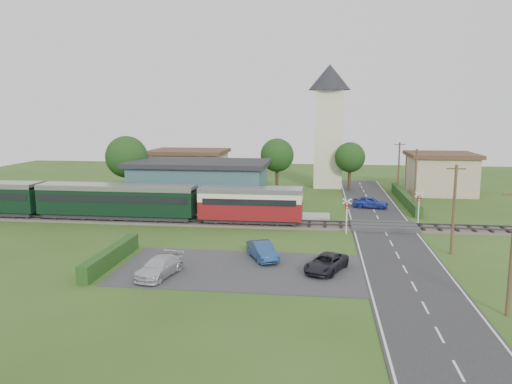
# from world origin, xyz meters

# --- Properties ---
(ground) EXTENTS (120.00, 120.00, 0.00)m
(ground) POSITION_xyz_m (0.00, 0.00, 0.00)
(ground) COLOR #2D4C19
(railway_track) EXTENTS (76.00, 3.20, 0.49)m
(railway_track) POSITION_xyz_m (0.00, 2.00, 0.11)
(railway_track) COLOR #4C443D
(railway_track) RESTS_ON ground
(road) EXTENTS (6.00, 70.00, 0.05)m
(road) POSITION_xyz_m (10.00, 0.00, 0.03)
(road) COLOR #28282B
(road) RESTS_ON ground
(car_park) EXTENTS (17.00, 9.00, 0.08)m
(car_park) POSITION_xyz_m (-1.50, -12.00, 0.04)
(car_park) COLOR #333335
(car_park) RESTS_ON ground
(crossing_deck) EXTENTS (6.20, 3.40, 0.45)m
(crossing_deck) POSITION_xyz_m (10.00, 2.00, 0.23)
(crossing_deck) COLOR #333335
(crossing_deck) RESTS_ON ground
(platform) EXTENTS (30.00, 3.00, 0.45)m
(platform) POSITION_xyz_m (-10.00, 5.20, 0.23)
(platform) COLOR gray
(platform) RESTS_ON ground
(equipment_hut) EXTENTS (2.30, 2.30, 2.55)m
(equipment_hut) POSITION_xyz_m (-18.00, 5.20, 1.75)
(equipment_hut) COLOR beige
(equipment_hut) RESTS_ON platform
(station_building) EXTENTS (16.00, 9.00, 5.30)m
(station_building) POSITION_xyz_m (-10.00, 10.99, 2.69)
(station_building) COLOR #3C6567
(station_building) RESTS_ON ground
(train) EXTENTS (43.20, 2.90, 3.40)m
(train) POSITION_xyz_m (-19.48, 2.00, 2.18)
(train) COLOR #232328
(train) RESTS_ON ground
(church_tower) EXTENTS (6.00, 6.00, 17.60)m
(church_tower) POSITION_xyz_m (5.00, 28.00, 10.23)
(church_tower) COLOR beige
(church_tower) RESTS_ON ground
(house_west) EXTENTS (10.80, 8.80, 5.50)m
(house_west) POSITION_xyz_m (-15.00, 25.00, 2.79)
(house_west) COLOR tan
(house_west) RESTS_ON ground
(house_east) EXTENTS (8.80, 8.80, 5.50)m
(house_east) POSITION_xyz_m (20.00, 24.00, 2.80)
(house_east) COLOR tan
(house_east) RESTS_ON ground
(hedge_carpark) EXTENTS (0.80, 9.00, 1.20)m
(hedge_carpark) POSITION_xyz_m (-11.00, -12.00, 0.60)
(hedge_carpark) COLOR #193814
(hedge_carpark) RESTS_ON ground
(hedge_roadside) EXTENTS (0.80, 18.00, 1.20)m
(hedge_roadside) POSITION_xyz_m (14.20, 16.00, 0.60)
(hedge_roadside) COLOR #193814
(hedge_roadside) RESTS_ON ground
(hedge_station) EXTENTS (22.00, 0.80, 1.30)m
(hedge_station) POSITION_xyz_m (-10.00, 15.50, 0.65)
(hedge_station) COLOR #193814
(hedge_station) RESTS_ON ground
(tree_a) EXTENTS (5.20, 5.20, 8.00)m
(tree_a) POSITION_xyz_m (-20.00, 14.00, 5.38)
(tree_a) COLOR #332316
(tree_a) RESTS_ON ground
(tree_b) EXTENTS (4.60, 4.60, 7.34)m
(tree_b) POSITION_xyz_m (-2.00, 23.00, 5.02)
(tree_b) COLOR #332316
(tree_b) RESTS_ON ground
(tree_c) EXTENTS (4.20, 4.20, 6.78)m
(tree_c) POSITION_xyz_m (8.00, 25.00, 4.65)
(tree_c) COLOR #332316
(tree_c) RESTS_ON ground
(utility_pole_a) EXTENTS (1.40, 0.22, 7.00)m
(utility_pole_a) POSITION_xyz_m (14.20, -18.00, 3.63)
(utility_pole_a) COLOR #473321
(utility_pole_a) RESTS_ON ground
(utility_pole_b) EXTENTS (1.40, 0.22, 7.00)m
(utility_pole_b) POSITION_xyz_m (14.20, -6.00, 3.63)
(utility_pole_b) COLOR #473321
(utility_pole_b) RESTS_ON ground
(utility_pole_c) EXTENTS (1.40, 0.22, 7.00)m
(utility_pole_c) POSITION_xyz_m (14.20, 10.00, 3.63)
(utility_pole_c) COLOR #473321
(utility_pole_c) RESTS_ON ground
(utility_pole_d) EXTENTS (1.40, 0.22, 7.00)m
(utility_pole_d) POSITION_xyz_m (14.20, 22.00, 3.63)
(utility_pole_d) COLOR #473321
(utility_pole_d) RESTS_ON ground
(crossing_signal_near) EXTENTS (0.84, 0.28, 3.28)m
(crossing_signal_near) POSITION_xyz_m (6.40, -0.41, 2.14)
(crossing_signal_near) COLOR silver
(crossing_signal_near) RESTS_ON ground
(crossing_signal_far) EXTENTS (0.84, 0.28, 3.28)m
(crossing_signal_far) POSITION_xyz_m (13.60, 4.39, 2.14)
(crossing_signal_far) COLOR silver
(crossing_signal_far) RESTS_ON ground
(streetlamp_west) EXTENTS (0.30, 0.30, 5.15)m
(streetlamp_west) POSITION_xyz_m (-22.00, 20.00, 3.04)
(streetlamp_west) COLOR #3F3F47
(streetlamp_west) RESTS_ON ground
(streetlamp_east) EXTENTS (0.30, 0.30, 5.15)m
(streetlamp_east) POSITION_xyz_m (16.00, 27.00, 3.04)
(streetlamp_east) COLOR #3F3F47
(streetlamp_east) RESTS_ON ground
(car_on_road) EXTENTS (4.20, 2.43, 1.35)m
(car_on_road) POSITION_xyz_m (9.70, 12.11, 0.72)
(car_on_road) COLOR #2437A0
(car_on_road) RESTS_ON road
(car_park_blue) EXTENTS (2.94, 4.20, 1.31)m
(car_park_blue) POSITION_xyz_m (-0.21, -9.50, 0.74)
(car_park_blue) COLOR navy
(car_park_blue) RESTS_ON car_park
(car_park_silver) EXTENTS (2.70, 4.76, 1.30)m
(car_park_silver) POSITION_xyz_m (-6.60, -14.22, 0.73)
(car_park_silver) COLOR silver
(car_park_silver) RESTS_ON car_park
(car_park_dark) EXTENTS (3.45, 4.65, 1.17)m
(car_park_dark) POSITION_xyz_m (4.49, -11.75, 0.67)
(car_park_dark) COLOR black
(car_park_dark) RESTS_ON car_park
(pedestrian_near) EXTENTS (0.58, 0.41, 1.48)m
(pedestrian_near) POSITION_xyz_m (-1.15, 4.85, 1.19)
(pedestrian_near) COLOR gray
(pedestrian_near) RESTS_ON platform
(pedestrian_far) EXTENTS (1.00, 1.14, 1.96)m
(pedestrian_far) POSITION_xyz_m (-14.08, 4.82, 1.43)
(pedestrian_far) COLOR gray
(pedestrian_far) RESTS_ON platform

